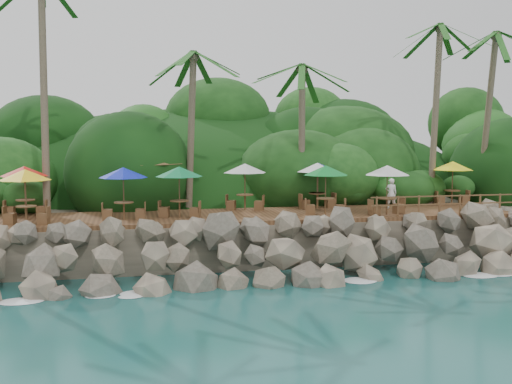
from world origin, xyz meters
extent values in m
plane|color=#19514F|center=(0.00, 0.00, 0.00)|extent=(140.00, 140.00, 0.00)
cube|color=gray|center=(0.00, 16.00, 1.05)|extent=(32.00, 25.20, 2.10)
ellipsoid|color=#143811|center=(0.00, 23.50, 0.00)|extent=(44.80, 28.00, 15.40)
cube|color=brown|center=(0.00, 6.00, 2.20)|extent=(26.00, 5.00, 0.20)
ellipsoid|color=white|center=(-9.00, 0.30, 0.03)|extent=(1.20, 0.80, 0.06)
ellipsoid|color=white|center=(-6.00, 0.30, 0.03)|extent=(1.20, 0.80, 0.06)
ellipsoid|color=white|center=(-3.00, 0.30, 0.03)|extent=(1.20, 0.80, 0.06)
ellipsoid|color=white|center=(0.00, 0.30, 0.03)|extent=(1.20, 0.80, 0.06)
ellipsoid|color=white|center=(3.00, 0.30, 0.03)|extent=(1.20, 0.80, 0.06)
ellipsoid|color=white|center=(6.00, 0.30, 0.03)|extent=(1.20, 0.80, 0.06)
ellipsoid|color=white|center=(9.00, 0.30, 0.03)|extent=(1.20, 0.80, 0.06)
cylinder|color=brown|center=(-10.29, 8.66, 8.41)|extent=(0.63, 2.84, 12.04)
cylinder|color=brown|center=(-2.90, 9.13, 6.43)|extent=(0.78, 0.93, 8.26)
ellipsoid|color=#23601E|center=(-2.90, 9.13, 10.56)|extent=(6.00, 6.00, 2.40)
cylinder|color=brown|center=(3.21, 8.98, 6.15)|extent=(0.65, 1.08, 7.70)
ellipsoid|color=#23601E|center=(3.21, 8.98, 10.00)|extent=(6.00, 6.00, 2.40)
cylinder|color=brown|center=(10.93, 8.46, 7.38)|extent=(1.18, 1.16, 10.16)
ellipsoid|color=#23601E|center=(10.93, 8.46, 12.47)|extent=(6.00, 6.00, 2.40)
cylinder|color=brown|center=(14.55, 8.96, 7.19)|extent=(0.38, 1.49, 9.76)
ellipsoid|color=#23601E|center=(14.55, 8.96, 12.08)|extent=(6.00, 6.00, 2.40)
cylinder|color=brown|center=(-7.00, 8.66, 3.50)|extent=(0.16, 0.16, 2.40)
cylinder|color=brown|center=(-4.20, 8.66, 3.50)|extent=(0.16, 0.16, 2.40)
cylinder|color=brown|center=(-7.00, 11.46, 3.50)|extent=(0.16, 0.16, 2.40)
cylinder|color=brown|center=(-4.20, 11.46, 3.50)|extent=(0.16, 0.16, 2.40)
cone|color=brown|center=(-5.60, 10.06, 5.80)|extent=(5.07, 5.07, 2.20)
cylinder|color=brown|center=(3.72, 7.60, 2.70)|extent=(0.09, 0.09, 0.80)
cylinder|color=brown|center=(3.72, 7.60, 3.11)|extent=(0.90, 0.90, 0.05)
cylinder|color=brown|center=(3.72, 7.60, 3.48)|extent=(0.05, 0.05, 2.37)
cone|color=#0B199B|center=(3.72, 7.60, 4.51)|extent=(2.26, 2.26, 0.48)
cube|color=brown|center=(2.98, 7.52, 2.55)|extent=(0.50, 0.50, 0.50)
cube|color=brown|center=(4.47, 7.68, 2.55)|extent=(0.50, 0.50, 0.50)
cylinder|color=brown|center=(-0.26, 7.60, 2.70)|extent=(0.09, 0.09, 0.80)
cylinder|color=brown|center=(-0.26, 7.60, 3.11)|extent=(0.90, 0.90, 0.05)
cylinder|color=brown|center=(-0.26, 7.60, 3.48)|extent=(0.05, 0.05, 2.37)
cone|color=silver|center=(-0.26, 7.60, 4.51)|extent=(2.26, 2.26, 0.48)
cube|color=brown|center=(-0.96, 7.89, 2.55)|extent=(0.59, 0.59, 0.50)
cube|color=brown|center=(0.44, 7.31, 2.55)|extent=(0.59, 0.59, 0.50)
cylinder|color=brown|center=(-3.86, 5.44, 2.70)|extent=(0.09, 0.09, 0.80)
cylinder|color=brown|center=(-3.86, 5.44, 3.11)|extent=(0.90, 0.90, 0.05)
cylinder|color=brown|center=(-3.86, 5.44, 3.48)|extent=(0.05, 0.05, 2.37)
cone|color=#0C723D|center=(-3.86, 5.44, 4.51)|extent=(2.26, 2.26, 0.48)
cube|color=brown|center=(-4.58, 5.67, 2.55)|extent=(0.57, 0.57, 0.50)
cube|color=brown|center=(-3.14, 5.21, 2.55)|extent=(0.57, 0.57, 0.50)
cylinder|color=brown|center=(-11.14, 7.31, 2.70)|extent=(0.09, 0.09, 0.80)
cylinder|color=brown|center=(-11.14, 7.31, 3.11)|extent=(0.90, 0.90, 0.05)
cylinder|color=brown|center=(-11.14, 7.31, 3.48)|extent=(0.05, 0.05, 2.37)
cone|color=red|center=(-11.14, 7.31, 4.51)|extent=(2.26, 2.26, 0.48)
cube|color=brown|center=(-11.89, 7.38, 2.55)|extent=(0.49, 0.49, 0.50)
cube|color=brown|center=(-10.39, 7.24, 2.55)|extent=(0.49, 0.49, 0.50)
cylinder|color=brown|center=(6.31, 4.44, 2.70)|extent=(0.09, 0.09, 0.80)
cylinder|color=brown|center=(6.31, 4.44, 3.11)|extent=(0.90, 0.90, 0.05)
cylinder|color=brown|center=(6.31, 4.44, 3.48)|extent=(0.05, 0.05, 2.37)
cone|color=silver|center=(6.31, 4.44, 4.51)|extent=(2.26, 2.26, 0.48)
cube|color=brown|center=(5.58, 4.25, 2.55)|extent=(0.55, 0.55, 0.50)
cube|color=brown|center=(7.04, 4.62, 2.55)|extent=(0.55, 0.55, 0.50)
cylinder|color=brown|center=(3.31, 5.02, 2.70)|extent=(0.09, 0.09, 0.80)
cylinder|color=brown|center=(3.31, 5.02, 3.11)|extent=(0.90, 0.90, 0.05)
cylinder|color=brown|center=(3.31, 5.02, 3.48)|extent=(0.05, 0.05, 2.37)
cone|color=#0D7A2B|center=(3.31, 5.02, 4.51)|extent=(2.26, 2.26, 0.48)
cube|color=brown|center=(2.57, 5.17, 2.55)|extent=(0.53, 0.53, 0.50)
cube|color=brown|center=(4.05, 4.86, 2.55)|extent=(0.53, 0.53, 0.50)
cylinder|color=brown|center=(3.69, 7.58, 2.70)|extent=(0.09, 0.09, 0.80)
cylinder|color=brown|center=(3.69, 7.58, 3.11)|extent=(0.90, 0.90, 0.05)
cylinder|color=brown|center=(3.69, 7.58, 3.48)|extent=(0.05, 0.05, 2.37)
cone|color=white|center=(3.69, 7.58, 4.51)|extent=(2.26, 2.26, 0.48)
cube|color=brown|center=(2.94, 7.47, 2.55)|extent=(0.51, 0.51, 0.50)
cube|color=brown|center=(4.43, 7.69, 2.55)|extent=(0.51, 0.51, 0.50)
cylinder|color=brown|center=(11.63, 7.60, 2.70)|extent=(0.09, 0.09, 0.80)
cylinder|color=brown|center=(11.63, 7.60, 3.11)|extent=(0.90, 0.90, 0.05)
cylinder|color=brown|center=(11.63, 7.60, 3.48)|extent=(0.05, 0.05, 2.37)
cone|color=yellow|center=(11.63, 7.60, 4.51)|extent=(2.26, 2.26, 0.48)
cube|color=brown|center=(10.88, 7.61, 2.55)|extent=(0.46, 0.46, 0.50)
cube|color=brown|center=(12.39, 7.59, 2.55)|extent=(0.46, 0.46, 0.50)
cylinder|color=brown|center=(-10.68, 4.62, 2.70)|extent=(0.09, 0.09, 0.80)
cylinder|color=brown|center=(-10.68, 4.62, 3.11)|extent=(0.90, 0.90, 0.05)
cylinder|color=brown|center=(-10.68, 4.62, 3.48)|extent=(0.05, 0.05, 2.37)
cone|color=yellow|center=(-10.68, 4.62, 4.51)|extent=(2.26, 2.26, 0.48)
cube|color=brown|center=(-11.42, 4.79, 2.55)|extent=(0.54, 0.54, 0.50)
cube|color=brown|center=(-9.95, 4.46, 2.55)|extent=(0.54, 0.54, 0.50)
cylinder|color=brown|center=(-6.46, 5.28, 2.70)|extent=(0.09, 0.09, 0.80)
cylinder|color=brown|center=(-6.46, 5.28, 3.11)|extent=(0.90, 0.90, 0.05)
cylinder|color=brown|center=(-6.46, 5.28, 3.48)|extent=(0.05, 0.05, 2.37)
cone|color=#0D1DB3|center=(-6.46, 5.28, 4.51)|extent=(2.26, 2.26, 0.48)
cube|color=brown|center=(-7.21, 5.30, 2.55)|extent=(0.47, 0.47, 0.50)
cube|color=brown|center=(-5.71, 5.25, 2.55)|extent=(0.47, 0.47, 0.50)
cylinder|color=brown|center=(5.44, 3.65, 2.80)|extent=(0.10, 0.10, 1.00)
cylinder|color=brown|center=(6.54, 3.65, 2.80)|extent=(0.10, 0.10, 1.00)
cylinder|color=brown|center=(7.64, 3.65, 2.80)|extent=(0.10, 0.10, 1.00)
cylinder|color=brown|center=(8.74, 3.65, 2.80)|extent=(0.10, 0.10, 1.00)
cylinder|color=brown|center=(9.84, 3.65, 2.80)|extent=(0.10, 0.10, 1.00)
cylinder|color=brown|center=(10.94, 3.65, 2.80)|extent=(0.10, 0.10, 1.00)
cylinder|color=brown|center=(12.04, 3.65, 2.80)|extent=(0.10, 0.10, 1.00)
cube|color=brown|center=(9.29, 3.65, 3.25)|extent=(8.30, 0.06, 0.06)
cube|color=brown|center=(9.29, 3.65, 2.85)|extent=(8.30, 0.06, 0.06)
imported|color=white|center=(7.51, 6.61, 3.11)|extent=(0.68, 0.54, 1.63)
camera|label=1|loc=(-6.16, -23.72, 6.34)|focal=42.89mm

